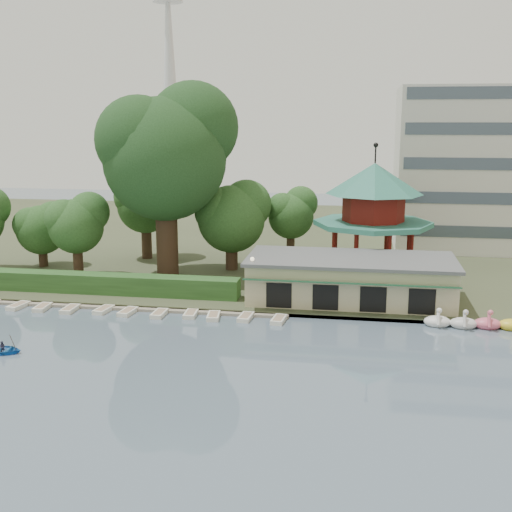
% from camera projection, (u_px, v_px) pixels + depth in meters
% --- Properties ---
extents(ground_plane, '(220.00, 220.00, 0.00)m').
position_uv_depth(ground_plane, '(175.00, 397.00, 38.80)').
color(ground_plane, slate).
rests_on(ground_plane, ground).
extents(shore, '(220.00, 70.00, 0.40)m').
position_uv_depth(shore, '(282.00, 239.00, 88.93)').
color(shore, '#424930').
rests_on(shore, ground).
extents(embankment, '(220.00, 0.60, 0.30)m').
position_uv_depth(embankment, '(232.00, 312.00, 55.46)').
color(embankment, gray).
rests_on(embankment, ground).
extents(dock, '(34.00, 1.60, 0.24)m').
position_uv_depth(dock, '(100.00, 306.00, 57.28)').
color(dock, gray).
rests_on(dock, ground).
extents(boathouse, '(18.60, 9.39, 3.90)m').
position_uv_depth(boathouse, '(350.00, 278.00, 57.92)').
color(boathouse, '#BCB48C').
rests_on(boathouse, shore).
extents(pavilion, '(12.40, 12.40, 13.50)m').
position_uv_depth(pavilion, '(373.00, 208.00, 66.20)').
color(pavilion, '#BCB48C').
rests_on(pavilion, shore).
extents(broadcast_tower, '(8.00, 8.00, 96.00)m').
position_uv_depth(broadcast_tower, '(169.00, 53.00, 173.47)').
color(broadcast_tower, silver).
rests_on(broadcast_tower, ground).
extents(hedge, '(30.00, 2.00, 1.80)m').
position_uv_depth(hedge, '(83.00, 283.00, 60.70)').
color(hedge, '#2D5825').
rests_on(hedge, shore).
extents(lamp_post, '(0.36, 0.36, 4.28)m').
position_uv_depth(lamp_post, '(252.00, 272.00, 56.20)').
color(lamp_post, black).
rests_on(lamp_post, shore).
extents(big_tree, '(13.74, 12.80, 19.94)m').
position_uv_depth(big_tree, '(167.00, 149.00, 64.59)').
color(big_tree, '#3A281C').
rests_on(big_tree, shore).
extents(small_trees, '(39.14, 16.26, 10.42)m').
position_uv_depth(small_trees, '(136.00, 214.00, 70.00)').
color(small_trees, '#3A281C').
rests_on(small_trees, shore).
extents(moored_rowboats, '(32.77, 2.74, 0.36)m').
position_uv_depth(moored_rowboats, '(100.00, 310.00, 55.81)').
color(moored_rowboats, white).
rests_on(moored_rowboats, ground).
extents(rowboat_with_passengers, '(4.47, 3.21, 2.01)m').
position_uv_depth(rowboat_with_passengers, '(0.00, 347.00, 46.04)').
color(rowboat_with_passengers, '#206AB7').
rests_on(rowboat_with_passengers, ground).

